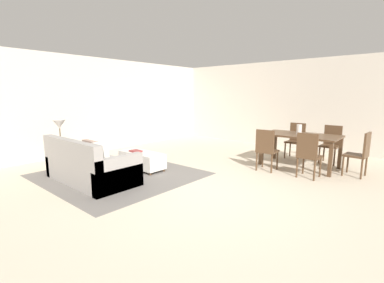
{
  "coord_description": "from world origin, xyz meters",
  "views": [
    {
      "loc": [
        2.78,
        -3.48,
        1.66
      ],
      "look_at": [
        -1.33,
        1.28,
        0.57
      ],
      "focal_mm": 25.32,
      "sensor_mm": 36.0,
      "label": 1
    }
  ],
  "objects_px": {
    "side_table": "(61,149)",
    "ottoman_table": "(142,159)",
    "table_lamp": "(59,125)",
    "dining_chair_near_left": "(266,148)",
    "dining_chair_head_east": "(361,152)",
    "couch": "(89,166)",
    "dining_chair_far_left": "(296,138)",
    "dining_table": "(300,138)",
    "dining_chair_near_right": "(308,153)",
    "vase_centerpiece": "(299,129)",
    "dining_chair_far_right": "(331,142)",
    "book_on_ottoman": "(136,151)"
  },
  "relations": [
    {
      "from": "dining_chair_near_left",
      "to": "dining_chair_head_east",
      "type": "distance_m",
      "value": 1.85
    },
    {
      "from": "dining_chair_near_left",
      "to": "book_on_ottoman",
      "type": "relative_size",
      "value": 3.54
    },
    {
      "from": "dining_chair_head_east",
      "to": "couch",
      "type": "bearing_deg",
      "value": -135.87
    },
    {
      "from": "ottoman_table",
      "to": "dining_chair_head_east",
      "type": "xyz_separation_m",
      "value": [
        3.79,
        2.54,
        0.29
      ]
    },
    {
      "from": "ottoman_table",
      "to": "vase_centerpiece",
      "type": "relative_size",
      "value": 4.84
    },
    {
      "from": "table_lamp",
      "to": "dining_chair_near_right",
      "type": "distance_m",
      "value": 5.28
    },
    {
      "from": "table_lamp",
      "to": "dining_chair_far_right",
      "type": "bearing_deg",
      "value": 46.13
    },
    {
      "from": "side_table",
      "to": "dining_table",
      "type": "distance_m",
      "value": 5.41
    },
    {
      "from": "dining_chair_near_right",
      "to": "vase_centerpiece",
      "type": "bearing_deg",
      "value": 121.98
    },
    {
      "from": "couch",
      "to": "dining_chair_near_right",
      "type": "distance_m",
      "value": 4.29
    },
    {
      "from": "dining_chair_near_right",
      "to": "ottoman_table",
      "type": "bearing_deg",
      "value": -150.03
    },
    {
      "from": "side_table",
      "to": "table_lamp",
      "type": "height_order",
      "value": "table_lamp"
    },
    {
      "from": "dining_chair_far_left",
      "to": "dining_chair_head_east",
      "type": "distance_m",
      "value": 1.82
    },
    {
      "from": "couch",
      "to": "dining_chair_near_left",
      "type": "relative_size",
      "value": 2.11
    },
    {
      "from": "dining_chair_far_right",
      "to": "side_table",
      "type": "bearing_deg",
      "value": -133.87
    },
    {
      "from": "dining_chair_far_left",
      "to": "dining_chair_far_right",
      "type": "distance_m",
      "value": 0.86
    },
    {
      "from": "side_table",
      "to": "dining_chair_near_right",
      "type": "height_order",
      "value": "dining_chair_near_right"
    },
    {
      "from": "dining_table",
      "to": "dining_chair_near_right",
      "type": "height_order",
      "value": "dining_chair_near_right"
    },
    {
      "from": "ottoman_table",
      "to": "book_on_ottoman",
      "type": "xyz_separation_m",
      "value": [
        -0.14,
        -0.06,
        0.18
      ]
    },
    {
      "from": "couch",
      "to": "dining_table",
      "type": "height_order",
      "value": "couch"
    },
    {
      "from": "couch",
      "to": "table_lamp",
      "type": "height_order",
      "value": "table_lamp"
    },
    {
      "from": "side_table",
      "to": "dining_chair_far_right",
      "type": "distance_m",
      "value": 6.33
    },
    {
      "from": "dining_chair_far_left",
      "to": "dining_chair_head_east",
      "type": "xyz_separation_m",
      "value": [
        1.62,
        -0.85,
        0.0
      ]
    },
    {
      "from": "dining_table",
      "to": "dining_chair_near_right",
      "type": "distance_m",
      "value": 0.93
    },
    {
      "from": "side_table",
      "to": "dining_table",
      "type": "xyz_separation_m",
      "value": [
        3.93,
        3.71,
        0.21
      ]
    },
    {
      "from": "table_lamp",
      "to": "dining_chair_near_right",
      "type": "height_order",
      "value": "table_lamp"
    },
    {
      "from": "ottoman_table",
      "to": "book_on_ottoman",
      "type": "bearing_deg",
      "value": -155.26
    },
    {
      "from": "dining_table",
      "to": "vase_centerpiece",
      "type": "relative_size",
      "value": 7.27
    },
    {
      "from": "table_lamp",
      "to": "dining_chair_near_left",
      "type": "height_order",
      "value": "table_lamp"
    },
    {
      "from": "ottoman_table",
      "to": "dining_chair_head_east",
      "type": "height_order",
      "value": "dining_chair_head_east"
    },
    {
      "from": "side_table",
      "to": "ottoman_table",
      "type": "bearing_deg",
      "value": 40.92
    },
    {
      "from": "ottoman_table",
      "to": "dining_chair_head_east",
      "type": "relative_size",
      "value": 1.2
    },
    {
      "from": "book_on_ottoman",
      "to": "dining_chair_far_left",
      "type": "bearing_deg",
      "value": 56.2
    },
    {
      "from": "ottoman_table",
      "to": "dining_chair_far_right",
      "type": "xyz_separation_m",
      "value": [
        3.03,
        3.39,
        0.29
      ]
    },
    {
      "from": "dining_chair_far_right",
      "to": "dining_chair_head_east",
      "type": "relative_size",
      "value": 1.0
    },
    {
      "from": "dining_chair_far_left",
      "to": "book_on_ottoman",
      "type": "xyz_separation_m",
      "value": [
        -2.31,
        -3.46,
        -0.11
      ]
    },
    {
      "from": "dining_table",
      "to": "dining_chair_near_left",
      "type": "xyz_separation_m",
      "value": [
        -0.42,
        -0.85,
        -0.15
      ]
    },
    {
      "from": "couch",
      "to": "ottoman_table",
      "type": "relative_size",
      "value": 1.76
    },
    {
      "from": "table_lamp",
      "to": "dining_table",
      "type": "bearing_deg",
      "value": 43.38
    },
    {
      "from": "side_table",
      "to": "dining_table",
      "type": "height_order",
      "value": "dining_table"
    },
    {
      "from": "ottoman_table",
      "to": "dining_chair_near_right",
      "type": "xyz_separation_m",
      "value": [
        3.03,
        1.74,
        0.29
      ]
    },
    {
      "from": "dining_chair_near_right",
      "to": "dining_chair_far_right",
      "type": "xyz_separation_m",
      "value": [
        0.01,
        1.65,
        0.0
      ]
    },
    {
      "from": "vase_centerpiece",
      "to": "side_table",
      "type": "bearing_deg",
      "value": -136.79
    },
    {
      "from": "table_lamp",
      "to": "vase_centerpiece",
      "type": "height_order",
      "value": "table_lamp"
    },
    {
      "from": "dining_chair_near_right",
      "to": "book_on_ottoman",
      "type": "distance_m",
      "value": 3.64
    },
    {
      "from": "dining_chair_far_right",
      "to": "vase_centerpiece",
      "type": "bearing_deg",
      "value": -118.24
    },
    {
      "from": "couch",
      "to": "dining_chair_near_left",
      "type": "bearing_deg",
      "value": 52.38
    },
    {
      "from": "dining_chair_near_left",
      "to": "dining_chair_far_left",
      "type": "height_order",
      "value": "same"
    },
    {
      "from": "side_table",
      "to": "dining_chair_head_east",
      "type": "xyz_separation_m",
      "value": [
        5.14,
        3.72,
        0.06
      ]
    },
    {
      "from": "dining_table",
      "to": "couch",
      "type": "bearing_deg",
      "value": -125.3
    }
  ]
}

